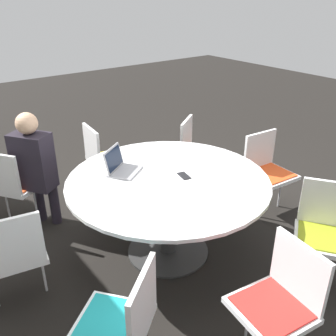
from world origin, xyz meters
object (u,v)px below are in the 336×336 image
Objects in this scene: chair_4 at (325,227)px; cell_phone at (184,176)px; chair_2 at (122,320)px; person_0 at (35,163)px; chair_0 at (11,181)px; chair_7 at (104,155)px; chair_1 at (13,251)px; laptop at (120,166)px; chair_3 at (281,297)px; chair_6 at (197,149)px; chair_5 at (267,167)px.

chair_4 reaches higher than cell_phone.
person_0 is at bearing 45.67° from chair_2.
person_0 is (1.95, -0.23, 0.19)m from chair_2.
chair_0 is 1.00× the size of chair_7.
chair_2 is 1.00× the size of chair_7.
chair_0 is 1.15m from chair_1.
cell_phone is (-0.40, -0.38, -0.05)m from laptop.
chair_7 is 2.28× the size of laptop.
chair_4 is (-2.30, -1.72, 0.00)m from chair_0.
chair_3 is 1.00× the size of chair_4.
chair_3 is at bearing 26.73° from chair_6.
chair_3 is at bearing -16.26° from chair_0.
chair_7 is (0.01, -1.02, 0.00)m from chair_0.
chair_1 reaches higher than cell_phone.
chair_5 is at bearing -18.19° from chair_2.
chair_1 is at bearing 0.15° from chair_5.
chair_1 is 1.00× the size of chair_6.
chair_1 is at bearing -19.40° from chair_6.
chair_1 is at bearing 81.43° from cell_phone.
chair_6 is 0.71× the size of person_0.
laptop is at bearing 3.38° from chair_0.
chair_4 is 1.00× the size of chair_5.
chair_5 reaches higher than cell_phone.
chair_5 is at bearing -40.24° from chair_3.
chair_6 is 2.28× the size of laptop.
chair_5 is 1.17m from cell_phone.
chair_4 is at bearing -147.38° from cell_phone.
person_0 is at bearing 37.21° from cell_phone.
chair_6 is at bearing -16.00° from laptop.
person_0 reaches higher than chair_1.
chair_0 is 1.19m from laptop.
chair_3 is 0.71× the size of person_0.
chair_0 is 2.28× the size of laptop.
chair_7 is 1.35m from cell_phone.
laptop reaches higher than cell_phone.
person_0 is at bearing 1.53° from chair_4.
chair_2 is at bearing -20.08° from chair_7.
chair_6 is (1.62, -1.99, 0.00)m from chair_2.
chair_0 is 2.87m from chair_4.
chair_7 is (2.31, 0.70, 0.00)m from chair_4.
chair_0 reaches higher than cell_phone.
chair_1 and chair_4 have the same top height.
chair_3 and chair_5 have the same top height.
laptop reaches higher than chair_2.
person_0 reaches higher than chair_5.
chair_2 and chair_7 have the same top height.
chair_4 is 1.00× the size of chair_7.
chair_4 is at bearing -19.92° from chair_1.
chair_6 is 1.00× the size of chair_7.
chair_1 is 1.00× the size of chair_4.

